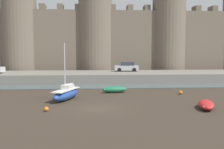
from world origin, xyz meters
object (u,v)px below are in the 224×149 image
(rowboat_foreground_centre, at_px, (115,89))
(mooring_buoy_mid_mud, at_px, (46,109))
(car_quay_centre_west, at_px, (127,67))
(rowboat_midflat_centre, at_px, (206,104))
(mooring_buoy_near_channel, at_px, (180,93))
(sailboat_midflat_right, at_px, (66,94))

(rowboat_foreground_centre, bearing_deg, mooring_buoy_mid_mud, -124.16)
(rowboat_foreground_centre, xyz_separation_m, mooring_buoy_mid_mud, (-6.32, -9.31, -0.20))
(mooring_buoy_mid_mud, xyz_separation_m, car_quay_centre_west, (9.56, 23.77, 2.03))
(rowboat_midflat_centre, distance_m, rowboat_foreground_centre, 11.63)
(rowboat_midflat_centre, relative_size, rowboat_foreground_centre, 1.16)
(rowboat_midflat_centre, relative_size, mooring_buoy_near_channel, 8.40)
(rowboat_foreground_centre, xyz_separation_m, car_quay_centre_west, (3.25, 14.46, 1.83))
(sailboat_midflat_right, bearing_deg, car_quay_centre_west, 65.64)
(rowboat_midflat_centre, bearing_deg, mooring_buoy_near_channel, 87.88)
(mooring_buoy_mid_mud, bearing_deg, rowboat_foreground_centre, 55.84)
(rowboat_midflat_centre, height_order, rowboat_foreground_centre, rowboat_foreground_centre)
(rowboat_midflat_centre, relative_size, car_quay_centre_west, 0.86)
(car_quay_centre_west, bearing_deg, mooring_buoy_mid_mud, -111.92)
(mooring_buoy_mid_mud, distance_m, car_quay_centre_west, 25.70)
(rowboat_foreground_centre, bearing_deg, car_quay_centre_west, 77.35)
(rowboat_midflat_centre, bearing_deg, sailboat_midflat_right, 158.13)
(sailboat_midflat_right, height_order, mooring_buoy_mid_mud, sailboat_midflat_right)
(mooring_buoy_near_channel, relative_size, car_quay_centre_west, 0.10)
(sailboat_midflat_right, height_order, car_quay_centre_west, sailboat_midflat_right)
(rowboat_midflat_centre, xyz_separation_m, rowboat_foreground_centre, (-7.11, 9.20, 0.03))
(mooring_buoy_near_channel, height_order, car_quay_centre_west, car_quay_centre_west)
(mooring_buoy_near_channel, bearing_deg, car_quay_centre_west, 104.36)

